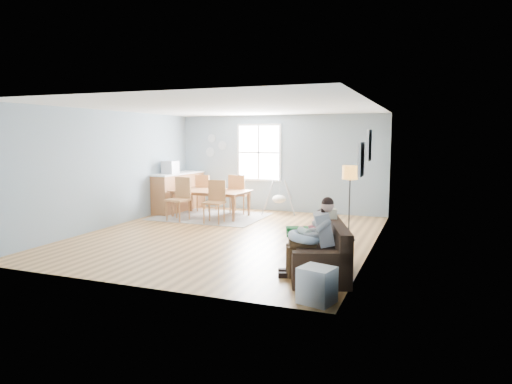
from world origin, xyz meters
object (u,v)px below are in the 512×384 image
at_px(sofa, 320,254).
at_px(father, 314,234).
at_px(monitor, 170,167).
at_px(chair_nw, 205,190).
at_px(chair_se, 215,198).
at_px(dining_table, 210,204).
at_px(chair_sw, 180,195).
at_px(storage_cube, 316,285).
at_px(baby_swing, 279,198).
at_px(toddler, 315,228).
at_px(floor_lamp, 350,179).
at_px(counter, 178,191).
at_px(chair_ne, 238,191).

xyz_separation_m(sofa, father, (-0.03, -0.30, 0.38)).
bearing_deg(monitor, chair_nw, 31.36).
bearing_deg(monitor, father, -39.86).
bearing_deg(monitor, chair_se, -26.08).
height_order(sofa, dining_table, sofa).
bearing_deg(chair_sw, chair_se, -0.37).
bearing_deg(chair_se, storage_cube, -50.99).
bearing_deg(baby_swing, toddler, -65.64).
bearing_deg(father, chair_nw, 132.15).
xyz_separation_m(toddler, floor_lamp, (0.19, 2.16, 0.61)).
bearing_deg(counter, sofa, -40.24).
bearing_deg(father, sofa, 84.22).
relative_size(dining_table, chair_ne, 1.84).
bearing_deg(chair_ne, storage_cube, -58.35).
bearing_deg(baby_swing, chair_se, -119.13).
relative_size(storage_cube, chair_nw, 0.48).
bearing_deg(chair_nw, toddler, -45.67).
relative_size(storage_cube, baby_swing, 0.44).
height_order(storage_cube, dining_table, dining_table).
distance_m(dining_table, chair_sw, 0.89).
relative_size(dining_table, counter, 1.00).
bearing_deg(chair_se, sofa, -42.77).
xyz_separation_m(sofa, chair_se, (-3.33, 3.08, 0.33)).
bearing_deg(baby_swing, dining_table, -142.60).
height_order(chair_ne, baby_swing, chair_ne).
xyz_separation_m(toddler, chair_se, (-3.20, 2.93, -0.05)).
relative_size(storage_cube, chair_ne, 0.46).
xyz_separation_m(storage_cube, counter, (-5.39, 5.70, 0.32)).
bearing_deg(monitor, chair_ne, 14.85).
relative_size(chair_se, counter, 0.52).
distance_m(toddler, monitor, 6.32).
xyz_separation_m(monitor, baby_swing, (2.84, 0.97, -0.85)).
relative_size(storage_cube, monitor, 1.26).
xyz_separation_m(toddler, chair_nw, (-4.20, 4.30, -0.04)).
bearing_deg(chair_se, counter, 145.02).
height_order(chair_se, baby_swing, chair_se).
bearing_deg(monitor, counter, 87.76).
bearing_deg(chair_ne, chair_se, -90.70).
distance_m(father, storage_cube, 1.18).
bearing_deg(toddler, sofa, -49.56).
height_order(sofa, storage_cube, sofa).
distance_m(toddler, chair_ne, 5.35).
bearing_deg(dining_table, floor_lamp, -17.62).
bearing_deg(baby_swing, storage_cube, -67.84).
bearing_deg(counter, floor_lamp, -21.34).
distance_m(floor_lamp, baby_swing, 3.62).
distance_m(chair_nw, chair_ne, 1.02).
bearing_deg(chair_se, chair_sw, 179.63).
bearing_deg(toddler, monitor, 142.71).
xyz_separation_m(sofa, storage_cube, (0.27, -1.37, -0.04)).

